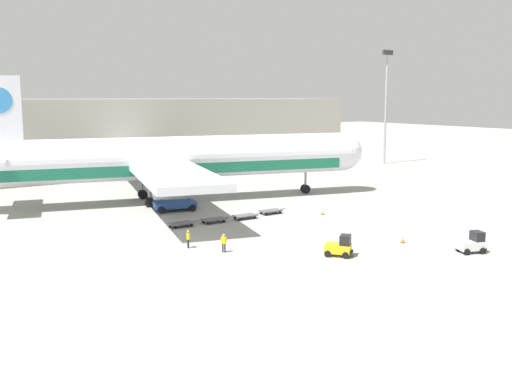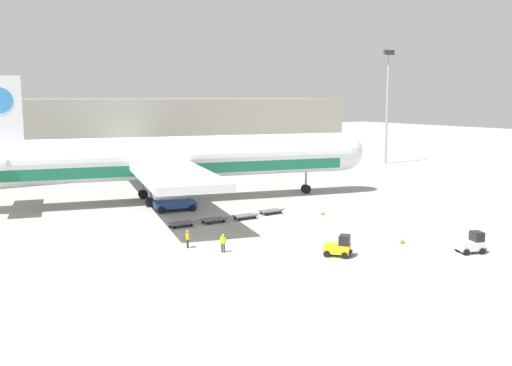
{
  "view_description": "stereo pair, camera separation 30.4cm",
  "coord_description": "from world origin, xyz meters",
  "px_view_note": "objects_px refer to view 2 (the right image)",
  "views": [
    {
      "loc": [
        -39.95,
        -45.15,
        14.38
      ],
      "look_at": [
        -1.65,
        11.69,
        4.0
      ],
      "focal_mm": 40.0,
      "sensor_mm": 36.0,
      "label": 1
    },
    {
      "loc": [
        -39.7,
        -45.32,
        14.38
      ],
      "look_at": [
        -1.65,
        11.69,
        4.0
      ],
      "focal_mm": 40.0,
      "sensor_mm": 36.0,
      "label": 2
    }
  ],
  "objects_px": {
    "light_mast": "(387,99)",
    "baggage_dolly_lead": "(181,223)",
    "traffic_cone_far": "(323,212)",
    "baggage_tug_foreground": "(472,244)",
    "airplane_main": "(170,159)",
    "traffic_cone_near": "(402,240)",
    "baggage_tug_mid": "(339,247)",
    "baggage_dolly_second": "(214,219)",
    "baggage_dolly_third": "(245,216)",
    "baggage_dolly_trail": "(271,211)",
    "scissor_lift_loader": "(175,194)",
    "ground_crew_far": "(223,241)",
    "ground_crew_near": "(187,237)"
  },
  "relations": [
    {
      "from": "ground_crew_near",
      "to": "ground_crew_far",
      "type": "bearing_deg",
      "value": -135.81
    },
    {
      "from": "scissor_lift_loader",
      "to": "baggage_dolly_trail",
      "type": "distance_m",
      "value": 12.56
    },
    {
      "from": "baggage_dolly_third",
      "to": "ground_crew_near",
      "type": "relative_size",
      "value": 2.11
    },
    {
      "from": "scissor_lift_loader",
      "to": "ground_crew_far",
      "type": "height_order",
      "value": "scissor_lift_loader"
    },
    {
      "from": "light_mast",
      "to": "baggage_tug_mid",
      "type": "relative_size",
      "value": 8.66
    },
    {
      "from": "baggage_dolly_lead",
      "to": "baggage_dolly_third",
      "type": "height_order",
      "value": "same"
    },
    {
      "from": "scissor_lift_loader",
      "to": "baggage_dolly_third",
      "type": "height_order",
      "value": "scissor_lift_loader"
    },
    {
      "from": "airplane_main",
      "to": "scissor_lift_loader",
      "type": "height_order",
      "value": "airplane_main"
    },
    {
      "from": "baggage_dolly_lead",
      "to": "baggage_dolly_second",
      "type": "distance_m",
      "value": 4.07
    },
    {
      "from": "airplane_main",
      "to": "traffic_cone_far",
      "type": "xyz_separation_m",
      "value": [
        11.7,
        -18.8,
        -5.54
      ]
    },
    {
      "from": "light_mast",
      "to": "baggage_dolly_lead",
      "type": "bearing_deg",
      "value": -154.62
    },
    {
      "from": "airplane_main",
      "to": "traffic_cone_far",
      "type": "distance_m",
      "value": 22.83
    },
    {
      "from": "baggage_tug_mid",
      "to": "ground_crew_near",
      "type": "height_order",
      "value": "baggage_tug_mid"
    },
    {
      "from": "scissor_lift_loader",
      "to": "baggage_tug_mid",
      "type": "bearing_deg",
      "value": -68.92
    },
    {
      "from": "ground_crew_near",
      "to": "ground_crew_far",
      "type": "distance_m",
      "value": 3.83
    },
    {
      "from": "baggage_dolly_trail",
      "to": "baggage_dolly_third",
      "type": "bearing_deg",
      "value": -170.62
    },
    {
      "from": "scissor_lift_loader",
      "to": "airplane_main",
      "type": "bearing_deg",
      "value": 84.21
    },
    {
      "from": "traffic_cone_near",
      "to": "ground_crew_far",
      "type": "bearing_deg",
      "value": 157.27
    },
    {
      "from": "baggage_dolly_trail",
      "to": "traffic_cone_far",
      "type": "xyz_separation_m",
      "value": [
        5.11,
        -3.93,
        -0.09
      ]
    },
    {
      "from": "baggage_tug_foreground",
      "to": "scissor_lift_loader",
      "type": "bearing_deg",
      "value": 134.1
    },
    {
      "from": "baggage_tug_mid",
      "to": "baggage_dolly_second",
      "type": "height_order",
      "value": "baggage_tug_mid"
    },
    {
      "from": "traffic_cone_far",
      "to": "baggage_dolly_lead",
      "type": "bearing_deg",
      "value": 167.96
    },
    {
      "from": "light_mast",
      "to": "traffic_cone_near",
      "type": "distance_m",
      "value": 70.94
    },
    {
      "from": "traffic_cone_near",
      "to": "traffic_cone_far",
      "type": "distance_m",
      "value": 15.15
    },
    {
      "from": "scissor_lift_loader",
      "to": "baggage_dolly_second",
      "type": "height_order",
      "value": "scissor_lift_loader"
    },
    {
      "from": "baggage_tug_foreground",
      "to": "baggage_dolly_trail",
      "type": "height_order",
      "value": "baggage_tug_foreground"
    },
    {
      "from": "airplane_main",
      "to": "baggage_dolly_lead",
      "type": "distance_m",
      "value": 17.05
    },
    {
      "from": "baggage_tug_mid",
      "to": "baggage_dolly_second",
      "type": "distance_m",
      "value": 18.74
    },
    {
      "from": "baggage_tug_foreground",
      "to": "traffic_cone_near",
      "type": "xyz_separation_m",
      "value": [
        -2.61,
        6.06,
        -0.53
      ]
    },
    {
      "from": "baggage_dolly_lead",
      "to": "baggage_dolly_third",
      "type": "bearing_deg",
      "value": -3.15
    },
    {
      "from": "baggage_tug_mid",
      "to": "ground_crew_near",
      "type": "relative_size",
      "value": 1.6
    },
    {
      "from": "airplane_main",
      "to": "baggage_dolly_third",
      "type": "bearing_deg",
      "value": -66.78
    },
    {
      "from": "baggage_tug_mid",
      "to": "baggage_dolly_third",
      "type": "height_order",
      "value": "baggage_tug_mid"
    },
    {
      "from": "baggage_tug_mid",
      "to": "baggage_dolly_trail",
      "type": "height_order",
      "value": "baggage_tug_mid"
    },
    {
      "from": "airplane_main",
      "to": "baggage_dolly_trail",
      "type": "bearing_deg",
      "value": -51.49
    },
    {
      "from": "baggage_tug_foreground",
      "to": "traffic_cone_far",
      "type": "bearing_deg",
      "value": 111.8
    },
    {
      "from": "baggage_dolly_second",
      "to": "baggage_dolly_trail",
      "type": "height_order",
      "value": "same"
    },
    {
      "from": "scissor_lift_loader",
      "to": "ground_crew_near",
      "type": "relative_size",
      "value": 3.3
    },
    {
      "from": "baggage_tug_foreground",
      "to": "baggage_dolly_second",
      "type": "relative_size",
      "value": 0.75
    },
    {
      "from": "scissor_lift_loader",
      "to": "traffic_cone_far",
      "type": "relative_size",
      "value": 9.43
    },
    {
      "from": "baggage_dolly_third",
      "to": "scissor_lift_loader",
      "type": "bearing_deg",
      "value": 116.53
    },
    {
      "from": "baggage_dolly_third",
      "to": "baggage_tug_foreground",
      "type": "bearing_deg",
      "value": -68.28
    },
    {
      "from": "baggage_dolly_third",
      "to": "traffic_cone_near",
      "type": "distance_m",
      "value": 19.48
    },
    {
      "from": "light_mast",
      "to": "traffic_cone_far",
      "type": "distance_m",
      "value": 59.61
    },
    {
      "from": "baggage_tug_foreground",
      "to": "baggage_dolly_third",
      "type": "relative_size",
      "value": 0.75
    },
    {
      "from": "airplane_main",
      "to": "scissor_lift_loader",
      "type": "relative_size",
      "value": 9.84
    },
    {
      "from": "baggage_dolly_second",
      "to": "baggage_tug_foreground",
      "type": "bearing_deg",
      "value": -60.61
    },
    {
      "from": "traffic_cone_far",
      "to": "baggage_tug_foreground",
      "type": "bearing_deg",
      "value": -89.48
    },
    {
      "from": "baggage_dolly_second",
      "to": "light_mast",
      "type": "bearing_deg",
      "value": 27.28
    },
    {
      "from": "scissor_lift_loader",
      "to": "baggage_dolly_trail",
      "type": "xyz_separation_m",
      "value": [
        8.87,
        -8.72,
        -1.69
      ]
    }
  ]
}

